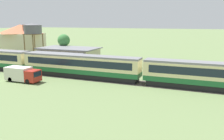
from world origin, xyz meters
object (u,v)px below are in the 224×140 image
yard_tree_0 (64,41)px  passenger_train (81,65)px  delivery_truck_red (22,74)px  station_house_terracotta_roof (21,39)px  station_building (69,56)px  water_tower (33,29)px

yard_tree_0 → passenger_train: bearing=-48.2°
delivery_truck_red → yard_tree_0: yard_tree_0 is taller
station_house_terracotta_roof → delivery_truck_red: size_ratio=1.99×
passenger_train → station_building: (-8.76, 10.17, -0.25)m
station_building → yard_tree_0: size_ratio=2.00×
passenger_train → water_tower: water_tower is taller
station_house_terracotta_roof → yard_tree_0: (18.40, -5.36, 0.53)m
passenger_train → delivery_truck_red: 9.85m
station_house_terracotta_roof → delivery_truck_red: bearing=-47.6°
passenger_train → station_house_terracotta_roof: station_house_terracotta_roof is taller
passenger_train → station_house_terracotta_roof: size_ratio=9.51×
station_house_terracotta_roof → water_tower: 11.67m
station_building → station_house_terracotta_roof: station_house_terracotta_roof is taller
delivery_truck_red → yard_tree_0: bearing=103.9°
delivery_truck_red → yard_tree_0: 21.23m
delivery_truck_red → yard_tree_0: size_ratio=0.89×
water_tower → yard_tree_0: bearing=3.3°
station_building → delivery_truck_red: size_ratio=2.25×
station_building → delivery_truck_red: bearing=-86.2°
delivery_truck_red → passenger_train: bearing=38.3°
station_house_terracotta_roof → water_tower: bearing=-31.6°
water_tower → delivery_truck_red: bearing=-55.0°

